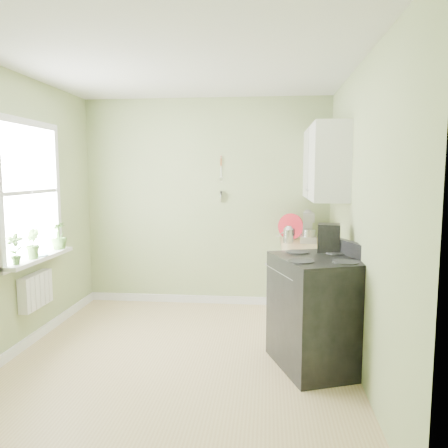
# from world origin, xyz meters

# --- Properties ---
(floor) EXTENTS (3.20, 3.60, 0.02)m
(floor) POSITION_xyz_m (0.00, 0.00, -0.01)
(floor) COLOR tan
(floor) RESTS_ON ground
(ceiling) EXTENTS (3.20, 3.60, 0.02)m
(ceiling) POSITION_xyz_m (0.00, 0.00, 2.71)
(ceiling) COLOR white
(ceiling) RESTS_ON wall_back
(wall_back) EXTENTS (3.20, 0.02, 2.70)m
(wall_back) POSITION_xyz_m (0.00, 1.81, 1.35)
(wall_back) COLOR #A8B67C
(wall_back) RESTS_ON floor
(wall_left) EXTENTS (0.02, 3.60, 2.70)m
(wall_left) POSITION_xyz_m (-1.61, 0.00, 1.35)
(wall_left) COLOR #A8B67C
(wall_left) RESTS_ON floor
(wall_right) EXTENTS (0.02, 3.60, 2.70)m
(wall_right) POSITION_xyz_m (1.61, 0.00, 1.35)
(wall_right) COLOR #A8B67C
(wall_right) RESTS_ON floor
(base_cabinets) EXTENTS (0.60, 1.60, 0.87)m
(base_cabinets) POSITION_xyz_m (1.30, 1.00, 0.43)
(base_cabinets) COLOR white
(base_cabinets) RESTS_ON floor
(countertop) EXTENTS (0.64, 1.60, 0.04)m
(countertop) POSITION_xyz_m (1.29, 1.00, 0.89)
(countertop) COLOR beige
(countertop) RESTS_ON base_cabinets
(upper_cabinets) EXTENTS (0.35, 1.40, 0.80)m
(upper_cabinets) POSITION_xyz_m (1.43, 1.10, 1.85)
(upper_cabinets) COLOR white
(upper_cabinets) RESTS_ON wall_right
(window) EXTENTS (0.06, 1.14, 1.44)m
(window) POSITION_xyz_m (-1.58, 0.30, 1.55)
(window) COLOR white
(window) RESTS_ON wall_left
(window_sill) EXTENTS (0.18, 1.14, 0.04)m
(window_sill) POSITION_xyz_m (-1.51, 0.30, 0.88)
(window_sill) COLOR white
(window_sill) RESTS_ON wall_left
(radiator) EXTENTS (0.12, 0.50, 0.35)m
(radiator) POSITION_xyz_m (-1.54, 0.25, 0.55)
(radiator) COLOR white
(radiator) RESTS_ON wall_left
(wall_utensils) EXTENTS (0.02, 0.14, 0.58)m
(wall_utensils) POSITION_xyz_m (0.20, 1.78, 1.56)
(wall_utensils) COLOR beige
(wall_utensils) RESTS_ON wall_back
(stove) EXTENTS (0.97, 1.01, 1.13)m
(stove) POSITION_xyz_m (1.28, -0.01, 0.51)
(stove) COLOR black
(stove) RESTS_ON floor
(stand_mixer) EXTENTS (0.21, 0.33, 0.39)m
(stand_mixer) POSITION_xyz_m (1.30, 1.44, 1.07)
(stand_mixer) COLOR #B2B2B7
(stand_mixer) RESTS_ON countertop
(kettle) EXTENTS (0.20, 0.12, 0.21)m
(kettle) POSITION_xyz_m (1.06, 1.33, 1.01)
(kettle) COLOR silver
(kettle) RESTS_ON countertop
(coffee_maker) EXTENTS (0.23, 0.25, 0.35)m
(coffee_maker) POSITION_xyz_m (1.38, 0.30, 1.08)
(coffee_maker) COLOR black
(coffee_maker) RESTS_ON countertop
(red_tray) EXTENTS (0.33, 0.18, 0.33)m
(red_tray) POSITION_xyz_m (1.09, 1.59, 1.07)
(red_tray) COLOR #AC1B26
(red_tray) RESTS_ON countertop
(jar) EXTENTS (0.07, 0.07, 0.08)m
(jar) POSITION_xyz_m (1.05, 0.30, 0.95)
(jar) COLOR beige
(jar) RESTS_ON countertop
(plant_a) EXTENTS (0.18, 0.15, 0.29)m
(plant_a) POSITION_xyz_m (-1.50, -0.14, 1.05)
(plant_a) COLOR #456F2B
(plant_a) RESTS_ON window_sill
(plant_b) EXTENTS (0.21, 0.21, 0.30)m
(plant_b) POSITION_xyz_m (-1.50, 0.16, 1.05)
(plant_b) COLOR #456F2B
(plant_b) RESTS_ON window_sill
(plant_c) EXTENTS (0.20, 0.20, 0.30)m
(plant_c) POSITION_xyz_m (-1.50, 0.71, 1.05)
(plant_c) COLOR #456F2B
(plant_c) RESTS_ON window_sill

